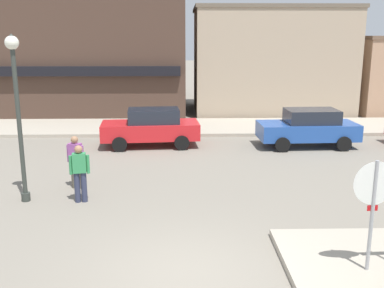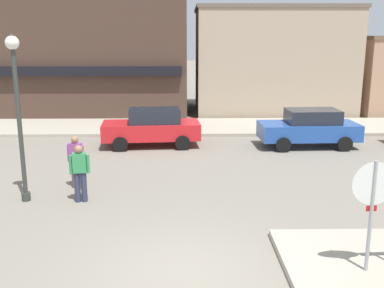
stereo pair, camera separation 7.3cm
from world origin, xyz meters
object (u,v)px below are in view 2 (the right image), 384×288
object	(u,v)px
stop_sign	(372,202)
lamp_post	(17,95)
parked_car_second	(309,128)
pedestrian_crossing_near	(76,160)
pedestrian_crossing_far	(80,172)
parked_car_nearest	(152,127)

from	to	relation	value
stop_sign	lamp_post	bearing A→B (deg)	151.68
parked_car_second	pedestrian_crossing_near	xyz separation A→B (m)	(-8.39, -5.08, 0.06)
stop_sign	pedestrian_crossing_far	size ratio (longest dim) A/B	1.43
pedestrian_crossing_far	lamp_post	bearing A→B (deg)	176.25
lamp_post	parked_car_second	size ratio (longest dim) A/B	1.12
parked_car_nearest	pedestrian_crossing_near	world-z (taller)	pedestrian_crossing_near
lamp_post	pedestrian_crossing_far	world-z (taller)	lamp_post
parked_car_second	pedestrian_crossing_far	xyz separation A→B (m)	(-8.02, -6.25, 0.06)
parked_car_nearest	pedestrian_crossing_far	bearing A→B (deg)	-103.15
lamp_post	pedestrian_crossing_far	xyz separation A→B (m)	(1.56, -0.10, -2.09)
stop_sign	parked_car_second	size ratio (longest dim) A/B	0.57
pedestrian_crossing_far	parked_car_second	bearing A→B (deg)	37.94
pedestrian_crossing_near	pedestrian_crossing_far	xyz separation A→B (m)	(0.38, -1.17, 0.00)
lamp_post	parked_car_second	distance (m)	11.58
parked_car_second	stop_sign	bearing A→B (deg)	-99.40
parked_car_nearest	lamp_post	bearing A→B (deg)	-115.67
parked_car_nearest	pedestrian_crossing_far	xyz separation A→B (m)	(-1.52, -6.51, 0.06)
stop_sign	parked_car_nearest	distance (m)	11.68
stop_sign	pedestrian_crossing_far	xyz separation A→B (m)	(-6.30, 4.13, -0.65)
pedestrian_crossing_near	pedestrian_crossing_far	distance (m)	1.23
lamp_post	parked_car_second	world-z (taller)	lamp_post
stop_sign	pedestrian_crossing_near	xyz separation A→B (m)	(-6.68, 5.30, -0.65)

